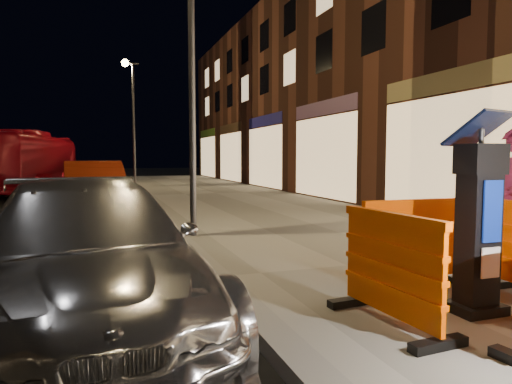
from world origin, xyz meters
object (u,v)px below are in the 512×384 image
object	(u,v)px
car_silver	(86,326)
bus_doubledecker	(28,193)
parking_kiosk	(478,219)
barrier_back	(411,243)
barrier_kerbside	(391,269)
car_red	(95,213)

from	to	relation	value
car_silver	bus_doubledecker	bearing A→B (deg)	93.75
parking_kiosk	bus_doubledecker	bearing A→B (deg)	105.86
barrier_back	barrier_kerbside	size ratio (longest dim) A/B	1.00
barrier_back	barrier_kerbside	bearing A→B (deg)	-134.52
parking_kiosk	barrier_kerbside	size ratio (longest dim) A/B	1.40
barrier_back	car_silver	distance (m)	3.56
parking_kiosk	car_red	distance (m)	11.22
car_red	bus_doubledecker	size ratio (longest dim) A/B	0.47
barrier_kerbside	bus_doubledecker	xyz separation A→B (m)	(-5.47, 19.32, -0.65)
barrier_back	car_red	xyz separation A→B (m)	(-3.51, 9.66, -0.65)
car_silver	bus_doubledecker	size ratio (longest dim) A/B	0.49
barrier_back	car_silver	size ratio (longest dim) A/B	0.27
barrier_back	bus_doubledecker	world-z (taller)	bus_doubledecker
car_red	bus_doubledecker	world-z (taller)	bus_doubledecker
parking_kiosk	barrier_kerbside	xyz separation A→B (m)	(-0.95, 0.00, -0.39)
barrier_kerbside	parking_kiosk	bearing A→B (deg)	-94.52
barrier_back	car_red	size ratio (longest dim) A/B	0.28
parking_kiosk	barrier_back	world-z (taller)	parking_kiosk
barrier_back	barrier_kerbside	world-z (taller)	same
barrier_kerbside	car_silver	bearing A→B (deg)	59.57
parking_kiosk	car_red	bearing A→B (deg)	105.78
car_silver	car_red	xyz separation A→B (m)	(-0.02, 9.37, 0.00)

